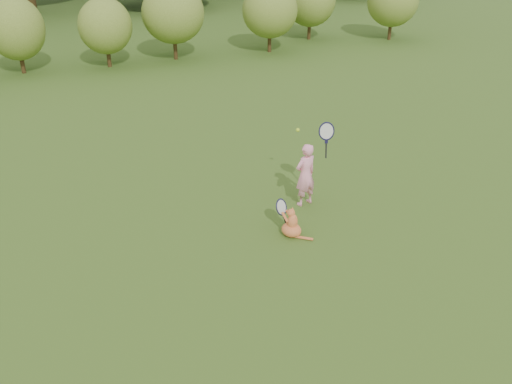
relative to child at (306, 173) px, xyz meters
name	(u,v)px	position (x,y,z in m)	size (l,w,h in m)	color
ground	(265,251)	(-1.42, -1.17, -0.66)	(100.00, 100.00, 0.00)	#355518
shrub_row	(99,26)	(-1.42, 11.83, 0.74)	(28.00, 3.00, 2.80)	#5E7323
child	(306,173)	(0.00, 0.00, 0.00)	(0.73, 0.47, 1.87)	pink
cat	(291,221)	(-0.79, -0.89, -0.38)	(0.51, 0.81, 0.72)	#BC5924
tennis_ball	(298,130)	(0.23, 0.78, 0.56)	(0.07, 0.07, 0.07)	#A0D318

